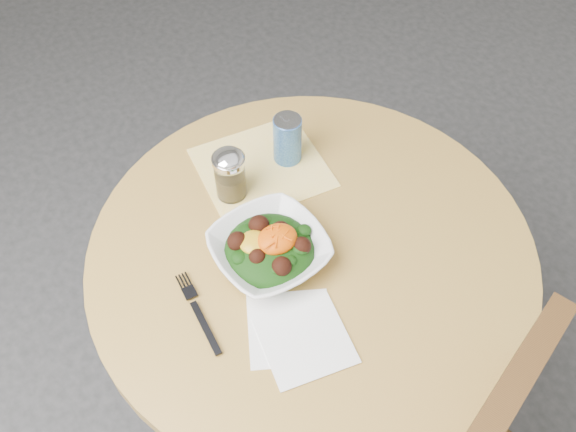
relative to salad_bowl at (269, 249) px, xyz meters
name	(u,v)px	position (x,y,z in m)	size (l,w,h in m)	color
ground	(304,394)	(0.08, -0.03, -0.78)	(6.00, 6.00, 0.00)	#2C2C2E
table	(309,298)	(0.08, -0.03, -0.23)	(0.90, 0.90, 0.75)	black
cloth_napkin	(262,168)	(0.11, 0.21, -0.03)	(0.27, 0.24, 0.00)	yellow
paper_napkins	(298,334)	(-0.05, -0.17, -0.03)	(0.21, 0.23, 0.00)	white
salad_bowl	(269,249)	(0.00, 0.00, 0.00)	(0.23, 0.23, 0.08)	white
fork	(197,310)	(-0.18, -0.03, -0.02)	(0.04, 0.19, 0.00)	black
spice_shaker	(230,175)	(0.02, 0.18, 0.03)	(0.07, 0.07, 0.12)	silver
beverage_can	(287,139)	(0.17, 0.21, 0.03)	(0.06, 0.06, 0.12)	navy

